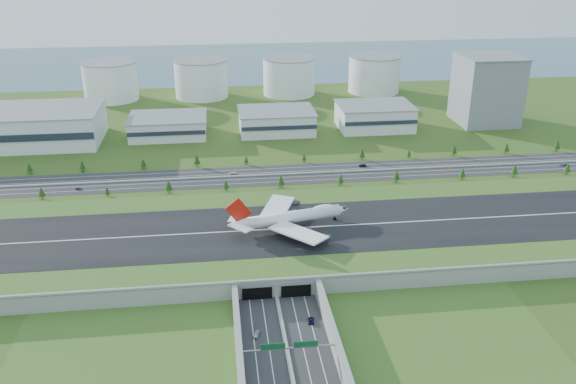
{
  "coord_description": "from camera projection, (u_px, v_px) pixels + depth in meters",
  "views": [
    {
      "loc": [
        -22.56,
        -275.52,
        147.0
      ],
      "look_at": [
        15.4,
        35.0,
        13.32
      ],
      "focal_mm": 38.0,
      "sensor_mm": 36.0,
      "label": 1
    }
  ],
  "objects": [
    {
      "name": "ground",
      "position": [
        266.0,
        244.0,
        311.76
      ],
      "size": [
        1200.0,
        1200.0,
        0.0
      ],
      "primitive_type": "plane",
      "color": "#34561A",
      "rests_on": "ground"
    },
    {
      "name": "tree_row",
      "position": [
        280.0,
        169.0,
        397.79
      ],
      "size": [
        496.21,
        48.59,
        8.2
      ],
      "color": "#3D2819",
      "rests_on": "ground"
    },
    {
      "name": "office_tower",
      "position": [
        487.0,
        90.0,
        501.26
      ],
      "size": [
        46.0,
        46.0,
        55.0
      ],
      "primitive_type": "cube",
      "color": "gray",
      "rests_on": "ground"
    },
    {
      "name": "hangar_west",
      "position": [
        19.0,
        127.0,
        456.74
      ],
      "size": [
        120.0,
        60.0,
        25.0
      ],
      "primitive_type": "cube",
      "color": "silver",
      "rests_on": "ground"
    },
    {
      "name": "hangar_mid_b",
      "position": [
        276.0,
        121.0,
        484.64
      ],
      "size": [
        58.0,
        42.0,
        17.0
      ],
      "primitive_type": "cube",
      "color": "silver",
      "rests_on": "ground"
    },
    {
      "name": "airfield_deck",
      "position": [
        266.0,
        237.0,
        310.06
      ],
      "size": [
        520.0,
        100.0,
        9.2
      ],
      "color": "gray",
      "rests_on": "ground"
    },
    {
      "name": "sign_gantry_near",
      "position": [
        289.0,
        349.0,
        222.28
      ],
      "size": [
        38.7,
        0.7,
        9.8
      ],
      "color": "gray",
      "rests_on": "ground"
    },
    {
      "name": "north_expressway",
      "position": [
        254.0,
        176.0,
        398.45
      ],
      "size": [
        560.0,
        36.0,
        0.12
      ],
      "primitive_type": "cube",
      "color": "#28282B",
      "rests_on": "ground"
    },
    {
      "name": "hangar_mid_c",
      "position": [
        374.0,
        117.0,
        493.17
      ],
      "size": [
        58.0,
        42.0,
        19.0
      ],
      "primitive_type": "cube",
      "color": "silver",
      "rests_on": "ground"
    },
    {
      "name": "car_7",
      "position": [
        233.0,
        173.0,
        401.57
      ],
      "size": [
        5.0,
        2.99,
        1.36
      ],
      "primitive_type": "imported",
      "rotation": [
        0.0,
        0.0,
        -1.82
      ],
      "color": "white",
      "rests_on": "ground"
    },
    {
      "name": "fuel_tank_d",
      "position": [
        374.0,
        74.0,
        602.91
      ],
      "size": [
        50.0,
        50.0,
        35.0
      ],
      "primitive_type": "cylinder",
      "color": "white",
      "rests_on": "ground"
    },
    {
      "name": "underpass_road",
      "position": [
        291.0,
        364.0,
        219.66
      ],
      "size": [
        38.8,
        120.4,
        8.0
      ],
      "color": "#28282B",
      "rests_on": "ground"
    },
    {
      "name": "car_2",
      "position": [
        311.0,
        320.0,
        249.07
      ],
      "size": [
        3.03,
        5.32,
        1.4
      ],
      "primitive_type": "imported",
      "rotation": [
        0.0,
        0.0,
        3.0
      ],
      "color": "#0E0B38",
      "rests_on": "ground"
    },
    {
      "name": "car_6",
      "position": [
        563.0,
        164.0,
        416.42
      ],
      "size": [
        6.71,
        5.07,
        1.69
      ],
      "primitive_type": "imported",
      "rotation": [
        0.0,
        0.0,
        2.0
      ],
      "color": "#9C9DA0",
      "rests_on": "ground"
    },
    {
      "name": "car_5",
      "position": [
        363.0,
        165.0,
        414.01
      ],
      "size": [
        5.15,
        2.1,
        1.66
      ],
      "primitive_type": "imported",
      "rotation": [
        0.0,
        0.0,
        -1.64
      ],
      "color": "black",
      "rests_on": "ground"
    },
    {
      "name": "boeing_747",
      "position": [
        290.0,
        217.0,
        309.27
      ],
      "size": [
        65.31,
        61.1,
        20.44
      ],
      "rotation": [
        0.0,
        0.0,
        0.21
      ],
      "color": "white",
      "rests_on": "airfield_deck"
    },
    {
      "name": "car_0",
      "position": [
        256.0,
        334.0,
        240.4
      ],
      "size": [
        3.36,
        5.25,
        1.66
      ],
      "primitive_type": "imported",
      "rotation": [
        0.0,
        0.0,
        -0.31
      ],
      "color": "#BABBC0",
      "rests_on": "ground"
    },
    {
      "name": "car_4",
      "position": [
        79.0,
        189.0,
        377.03
      ],
      "size": [
        4.02,
        1.78,
        1.35
      ],
      "primitive_type": "imported",
      "rotation": [
        0.0,
        0.0,
        1.52
      ],
      "color": "#525357",
      "rests_on": "ground"
    },
    {
      "name": "fuel_tank_c",
      "position": [
        289.0,
        76.0,
        593.42
      ],
      "size": [
        50.0,
        50.0,
        35.0
      ],
      "primitive_type": "cylinder",
      "color": "white",
      "rests_on": "ground"
    },
    {
      "name": "hangar_mid_a",
      "position": [
        168.0,
        126.0,
        475.55
      ],
      "size": [
        58.0,
        42.0,
        15.0
      ],
      "primitive_type": "cube",
      "color": "silver",
      "rests_on": "ground"
    },
    {
      "name": "bay_water",
      "position": [
        232.0,
        62.0,
        749.88
      ],
      "size": [
        1200.0,
        260.0,
        0.06
      ],
      "primitive_type": "cube",
      "color": "#3B6271",
      "rests_on": "ground"
    },
    {
      "name": "fuel_tank_b",
      "position": [
        201.0,
        79.0,
        583.94
      ],
      "size": [
        50.0,
        50.0,
        35.0
      ],
      "primitive_type": "cylinder",
      "color": "white",
      "rests_on": "ground"
    },
    {
      "name": "fuel_tank_a",
      "position": [
        110.0,
        81.0,
        574.45
      ],
      "size": [
        50.0,
        50.0,
        35.0
      ],
      "primitive_type": "cylinder",
      "color": "white",
      "rests_on": "ground"
    }
  ]
}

